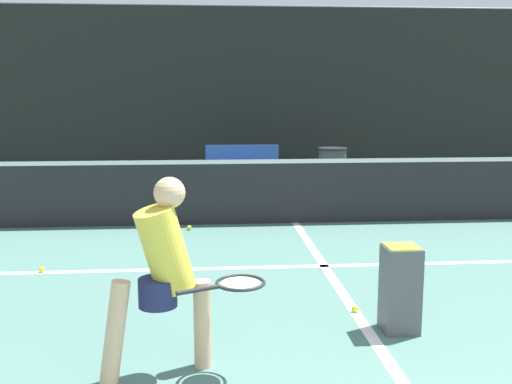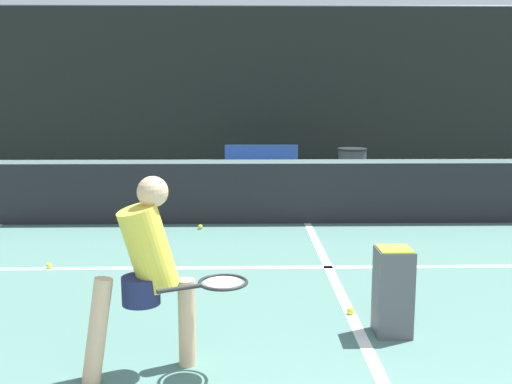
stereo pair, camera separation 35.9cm
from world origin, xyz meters
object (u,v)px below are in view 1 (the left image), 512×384
object	(u,v)px
courtside_bench	(242,165)
trash_bin	(332,168)
ball_hopper	(400,287)
player_practicing	(165,270)
parked_car	(122,138)

from	to	relation	value
courtside_bench	trash_bin	size ratio (longest dim) A/B	1.83
ball_hopper	player_practicing	bearing A→B (deg)	-160.83
player_practicing	ball_hopper	world-z (taller)	player_practicing
player_practicing	ball_hopper	xyz separation A→B (m)	(1.82, 0.63, -0.38)
ball_hopper	trash_bin	size ratio (longest dim) A/B	0.88
ball_hopper	trash_bin	xyz separation A→B (m)	(0.96, 7.27, 0.03)
player_practicing	parked_car	xyz separation A→B (m)	(-2.08, 12.90, -0.11)
player_practicing	ball_hopper	distance (m)	1.97
player_practicing	courtside_bench	size ratio (longest dim) A/B	0.93
courtside_bench	parked_car	xyz separation A→B (m)	(-3.06, 4.89, 0.18)
player_practicing	trash_bin	world-z (taller)	player_practicing
ball_hopper	parked_car	world-z (taller)	parked_car
ball_hopper	courtside_bench	distance (m)	7.42
ball_hopper	parked_car	bearing A→B (deg)	107.65
player_practicing	ball_hopper	size ratio (longest dim) A/B	1.94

